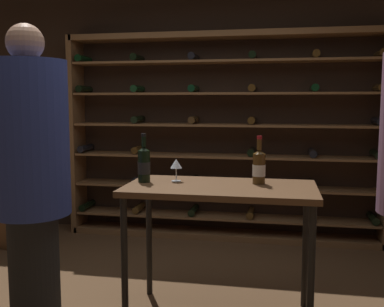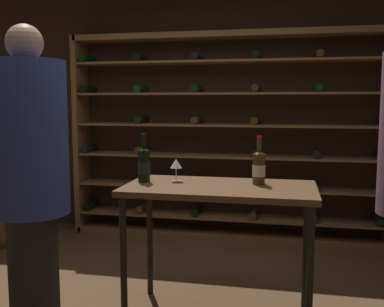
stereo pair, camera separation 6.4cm
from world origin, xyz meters
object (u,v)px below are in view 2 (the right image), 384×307
object	(u,v)px
wine_rack	(226,138)
wine_glass_stemmed_right	(176,165)
tasting_table	(220,200)
person_guest_blue_shirt	(30,174)
wine_bottle_red_label	(144,164)
wine_crate	(24,231)
wine_bottle_green_slim	(259,167)

from	to	relation	value
wine_rack	wine_glass_stemmed_right	size ratio (longest dim) A/B	21.32
tasting_table	person_guest_blue_shirt	bearing A→B (deg)	-151.04
wine_glass_stemmed_right	wine_rack	bearing A→B (deg)	86.16
wine_bottle_red_label	wine_glass_stemmed_right	distance (m)	0.22
wine_rack	wine_glass_stemmed_right	bearing A→B (deg)	-93.84
wine_crate	wine_bottle_green_slim	xyz separation A→B (m)	(2.44, -1.04, 0.89)
wine_rack	person_guest_blue_shirt	world-z (taller)	wine_rack
tasting_table	wine_crate	bearing A→B (deg)	152.35
wine_crate	wine_rack	bearing A→B (deg)	18.86
wine_rack	person_guest_blue_shirt	distance (m)	2.54
person_guest_blue_shirt	wine_bottle_green_slim	world-z (taller)	person_guest_blue_shirt
wine_rack	wine_crate	xyz separation A→B (m)	(-1.99, -0.68, -0.94)
wine_bottle_red_label	wine_glass_stemmed_right	size ratio (longest dim) A/B	2.13
tasting_table	wine_bottle_green_slim	bearing A→B (deg)	24.08
wine_rack	wine_crate	world-z (taller)	wine_rack
person_guest_blue_shirt	wine_bottle_red_label	world-z (taller)	person_guest_blue_shirt
tasting_table	person_guest_blue_shirt	xyz separation A→B (m)	(-1.03, -0.57, 0.23)
wine_crate	person_guest_blue_shirt	bearing A→B (deg)	-55.93
wine_rack	wine_bottle_red_label	bearing A→B (deg)	-100.39
person_guest_blue_shirt	wine_bottle_red_label	distance (m)	0.78
wine_bottle_green_slim	wine_glass_stemmed_right	xyz separation A→B (m)	(-0.57, -0.02, 0.00)
person_guest_blue_shirt	wine_bottle_green_slim	size ratio (longest dim) A/B	5.87
person_guest_blue_shirt	wine_bottle_red_label	size ratio (longest dim) A/B	5.66
wine_bottle_green_slim	wine_rack	bearing A→B (deg)	104.71
tasting_table	wine_bottle_red_label	world-z (taller)	wine_bottle_red_label
tasting_table	wine_bottle_red_label	distance (m)	0.58
wine_bottle_green_slim	tasting_table	bearing A→B (deg)	-155.92
wine_rack	wine_glass_stemmed_right	world-z (taller)	wine_rack
wine_rack	wine_bottle_green_slim	distance (m)	1.78
wine_crate	wine_glass_stemmed_right	world-z (taller)	wine_glass_stemmed_right
wine_crate	wine_glass_stemmed_right	xyz separation A→B (m)	(1.87, -1.05, 0.89)
wine_crate	wine_bottle_red_label	distance (m)	2.19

